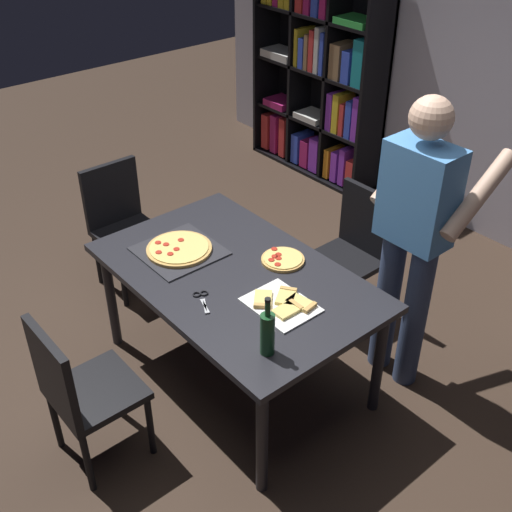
{
  "coord_description": "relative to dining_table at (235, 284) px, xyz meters",
  "views": [
    {
      "loc": [
        2.27,
        -1.76,
        2.79
      ],
      "look_at": [
        0.0,
        0.15,
        0.8
      ],
      "focal_mm": 44.75,
      "sensor_mm": 36.0,
      "label": 1
    }
  ],
  "objects": [
    {
      "name": "wine_bottle",
      "position": [
        0.6,
        -0.28,
        0.19
      ],
      "size": [
        0.07,
        0.07,
        0.32
      ],
      "color": "#194723",
      "rests_on": "dining_table"
    },
    {
      "name": "second_pizza_plain",
      "position": [
        0.08,
        0.28,
        0.08
      ],
      "size": [
        0.25,
        0.25,
        0.03
      ],
      "color": "tan",
      "rests_on": "dining_table"
    },
    {
      "name": "bookshelf",
      "position": [
        -1.74,
        2.37,
        0.25
      ],
      "size": [
        1.4,
        0.35,
        1.95
      ],
      "color": "black",
      "rests_on": "ground_plane"
    },
    {
      "name": "chair_far_side",
      "position": [
        0.0,
        0.99,
        -0.17
      ],
      "size": [
        0.42,
        0.42,
        0.9
      ],
      "color": "black",
      "rests_on": "ground_plane"
    },
    {
      "name": "kitchen_scissors",
      "position": [
        0.07,
        -0.28,
        0.08
      ],
      "size": [
        0.2,
        0.13,
        0.01
      ],
      "color": "silver",
      "rests_on": "dining_table"
    },
    {
      "name": "ground_plane",
      "position": [
        0.0,
        0.0,
        -0.68
      ],
      "size": [
        12.0,
        12.0,
        0.0
      ],
      "primitive_type": "plane",
      "color": "#38281E"
    },
    {
      "name": "chair_near_camera",
      "position": [
        -0.0,
        -0.99,
        -0.17
      ],
      "size": [
        0.42,
        0.42,
        0.9
      ],
      "color": "black",
      "rests_on": "ground_plane"
    },
    {
      "name": "person_serving_pizza",
      "position": [
        0.59,
        0.77,
        0.32
      ],
      "size": [
        0.55,
        0.54,
        1.75
      ],
      "color": "#38476B",
      "rests_on": "ground_plane"
    },
    {
      "name": "chair_left_end",
      "position": [
        -1.29,
        0.0,
        -0.17
      ],
      "size": [
        0.42,
        0.42,
        0.9
      ],
      "color": "black",
      "rests_on": "ground_plane"
    },
    {
      "name": "pepperoni_pizza_on_tray",
      "position": [
        -0.38,
        -0.11,
        0.09
      ],
      "size": [
        0.44,
        0.44,
        0.04
      ],
      "color": "#2D2D33",
      "rests_on": "dining_table"
    },
    {
      "name": "pizza_slices_on_towel",
      "position": [
        0.38,
        0.01,
        0.08
      ],
      "size": [
        0.36,
        0.28,
        0.03
      ],
      "color": "white",
      "rests_on": "dining_table"
    },
    {
      "name": "dining_table",
      "position": [
        0.0,
        0.0,
        0.0
      ],
      "size": [
        1.61,
        1.0,
        0.75
      ],
      "color": "#232328",
      "rests_on": "ground_plane"
    }
  ]
}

